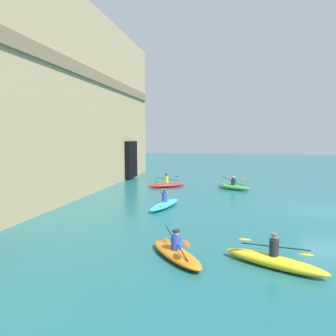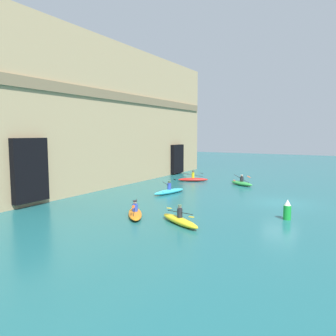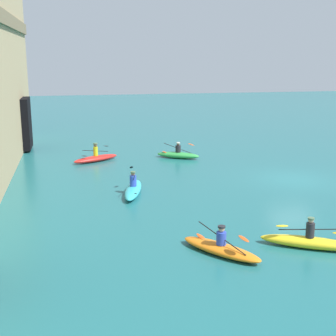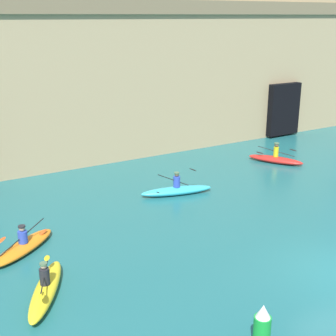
{
  "view_description": "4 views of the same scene",
  "coord_description": "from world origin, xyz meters",
  "px_view_note": "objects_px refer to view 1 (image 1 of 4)",
  "views": [
    {
      "loc": [
        -19.79,
        5.25,
        4.3
      ],
      "look_at": [
        -0.12,
        9.11,
        2.33
      ],
      "focal_mm": 35.0,
      "sensor_mm": 36.0,
      "label": 1
    },
    {
      "loc": [
        -25.28,
        -4.82,
        5.24
      ],
      "look_at": [
        -1.26,
        9.09,
        2.29
      ],
      "focal_mm": 35.0,
      "sensor_mm": 36.0,
      "label": 2
    },
    {
      "loc": [
        -23.29,
        11.99,
        6.75
      ],
      "look_at": [
        -2.02,
        7.6,
        1.5
      ],
      "focal_mm": 50.0,
      "sensor_mm": 36.0,
      "label": 3
    },
    {
      "loc": [
        -12.1,
        -8.95,
        8.31
      ],
      "look_at": [
        -1.1,
        9.7,
        1.24
      ],
      "focal_mm": 50.0,
      "sensor_mm": 36.0,
      "label": 4
    }
  ],
  "objects_px": {
    "kayak_green": "(233,187)",
    "kayak_cyan": "(165,204)",
    "kayak_red": "(167,185)",
    "kayak_yellow": "(274,260)",
    "kayak_orange": "(176,253)"
  },
  "relations": [
    {
      "from": "kayak_green",
      "to": "kayak_cyan",
      "type": "distance_m",
      "value": 8.65
    },
    {
      "from": "kayak_green",
      "to": "kayak_yellow",
      "type": "height_order",
      "value": "kayak_yellow"
    },
    {
      "from": "kayak_orange",
      "to": "kayak_green",
      "type": "xyz_separation_m",
      "value": [
        15.53,
        -2.01,
        0.03
      ]
    },
    {
      "from": "kayak_orange",
      "to": "kayak_yellow",
      "type": "relative_size",
      "value": 0.9
    },
    {
      "from": "kayak_orange",
      "to": "kayak_red",
      "type": "height_order",
      "value": "kayak_red"
    },
    {
      "from": "kayak_green",
      "to": "kayak_yellow",
      "type": "xyz_separation_m",
      "value": [
        -15.67,
        -1.26,
        -0.0
      ]
    },
    {
      "from": "kayak_cyan",
      "to": "kayak_red",
      "type": "bearing_deg",
      "value": 24.54
    },
    {
      "from": "kayak_orange",
      "to": "kayak_green",
      "type": "distance_m",
      "value": 15.66
    },
    {
      "from": "kayak_green",
      "to": "kayak_yellow",
      "type": "distance_m",
      "value": 15.72
    },
    {
      "from": "kayak_red",
      "to": "kayak_cyan",
      "type": "bearing_deg",
      "value": 70.49
    },
    {
      "from": "kayak_yellow",
      "to": "kayak_green",
      "type": "bearing_deg",
      "value": 123.53
    },
    {
      "from": "kayak_red",
      "to": "kayak_yellow",
      "type": "height_order",
      "value": "kayak_red"
    },
    {
      "from": "kayak_orange",
      "to": "kayak_red",
      "type": "bearing_deg",
      "value": -25.1
    },
    {
      "from": "kayak_orange",
      "to": "kayak_cyan",
      "type": "distance_m",
      "value": 8.14
    },
    {
      "from": "kayak_orange",
      "to": "kayak_red",
      "type": "distance_m",
      "value": 16.01
    }
  ]
}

